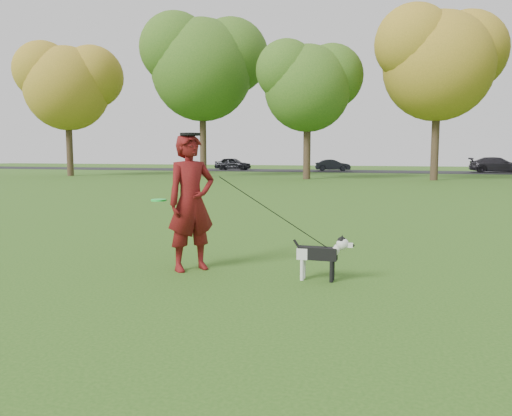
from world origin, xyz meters
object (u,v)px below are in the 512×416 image
(dog, at_px, (322,253))
(car_right, at_px, (497,165))
(car_mid, at_px, (333,165))
(man, at_px, (191,203))
(car_left, at_px, (233,164))

(dog, height_order, car_right, car_right)
(dog, xyz_separation_m, car_mid, (-5.55, 40.40, 0.16))
(man, bearing_deg, dog, -50.75)
(man, xyz_separation_m, car_right, (10.56, 40.33, -0.33))
(dog, distance_m, car_right, 41.30)
(car_right, bearing_deg, car_left, 91.56)
(man, relative_size, dog, 2.40)
(man, distance_m, car_mid, 40.49)
(dog, height_order, car_left, car_left)
(car_left, bearing_deg, man, -162.30)
(car_left, bearing_deg, car_right, -90.84)
(man, bearing_deg, car_right, 26.64)
(car_left, height_order, car_mid, car_left)
(man, height_order, car_right, man)
(dog, xyz_separation_m, car_right, (8.58, 40.40, 0.29))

